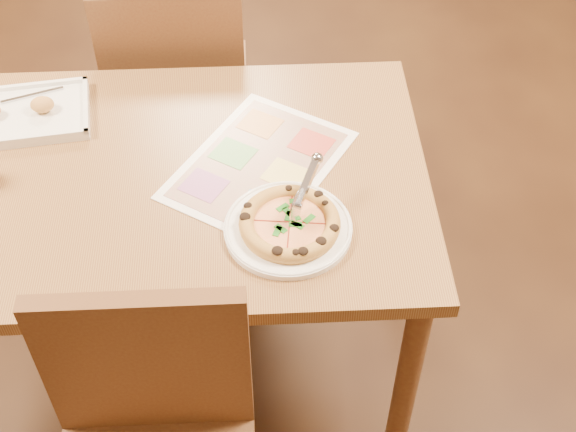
{
  "coord_description": "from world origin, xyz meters",
  "views": [
    {
      "loc": [
        0.24,
        -1.4,
        2.07
      ],
      "look_at": [
        0.3,
        -0.2,
        0.77
      ],
      "focal_mm": 50.0,
      "sensor_mm": 36.0,
      "label": 1
    }
  ],
  "objects_px": {
    "chair_far": "(177,74)",
    "appetizer_tray": "(23,115)",
    "menu": "(259,164)",
    "pizza": "(290,223)",
    "pizza_cutter": "(304,190)",
    "dining_table": "(164,199)",
    "plate": "(288,229)"
  },
  "relations": [
    {
      "from": "appetizer_tray",
      "to": "pizza_cutter",
      "type": "bearing_deg",
      "value": -28.35
    },
    {
      "from": "pizza",
      "to": "appetizer_tray",
      "type": "relative_size",
      "value": 0.64
    },
    {
      "from": "menu",
      "to": "pizza_cutter",
      "type": "bearing_deg",
      "value": -60.84
    },
    {
      "from": "pizza_cutter",
      "to": "appetizer_tray",
      "type": "relative_size",
      "value": 0.42
    },
    {
      "from": "pizza_cutter",
      "to": "menu",
      "type": "height_order",
      "value": "pizza_cutter"
    },
    {
      "from": "chair_far",
      "to": "pizza_cutter",
      "type": "bearing_deg",
      "value": 114.19
    },
    {
      "from": "menu",
      "to": "chair_far",
      "type": "bearing_deg",
      "value": 112.61
    },
    {
      "from": "pizza",
      "to": "menu",
      "type": "distance_m",
      "value": 0.23
    },
    {
      "from": "pizza",
      "to": "plate",
      "type": "bearing_deg",
      "value": 159.25
    },
    {
      "from": "plate",
      "to": "pizza",
      "type": "xyz_separation_m",
      "value": [
        0.0,
        -0.0,
        0.02
      ]
    },
    {
      "from": "pizza_cutter",
      "to": "menu",
      "type": "distance_m",
      "value": 0.22
    },
    {
      "from": "plate",
      "to": "pizza_cutter",
      "type": "height_order",
      "value": "pizza_cutter"
    },
    {
      "from": "plate",
      "to": "appetizer_tray",
      "type": "bearing_deg",
      "value": 147.5
    },
    {
      "from": "dining_table",
      "to": "chair_far",
      "type": "distance_m",
      "value": 0.61
    },
    {
      "from": "plate",
      "to": "menu",
      "type": "xyz_separation_m",
      "value": [
        -0.06,
        0.22,
        -0.01
      ]
    },
    {
      "from": "chair_far",
      "to": "pizza_cutter",
      "type": "relative_size",
      "value": 3.17
    },
    {
      "from": "pizza_cutter",
      "to": "appetizer_tray",
      "type": "height_order",
      "value": "pizza_cutter"
    },
    {
      "from": "plate",
      "to": "pizza_cutter",
      "type": "xyz_separation_m",
      "value": [
        0.04,
        0.04,
        0.08
      ]
    },
    {
      "from": "menu",
      "to": "plate",
      "type": "bearing_deg",
      "value": -74.7
    },
    {
      "from": "plate",
      "to": "pizza_cutter",
      "type": "distance_m",
      "value": 0.1
    },
    {
      "from": "pizza",
      "to": "pizza_cutter",
      "type": "relative_size",
      "value": 1.55
    },
    {
      "from": "dining_table",
      "to": "pizza_cutter",
      "type": "height_order",
      "value": "pizza_cutter"
    },
    {
      "from": "chair_far",
      "to": "menu",
      "type": "bearing_deg",
      "value": 112.61
    },
    {
      "from": "pizza",
      "to": "pizza_cutter",
      "type": "distance_m",
      "value": 0.08
    },
    {
      "from": "dining_table",
      "to": "chair_far",
      "type": "bearing_deg",
      "value": 90.0
    },
    {
      "from": "chair_far",
      "to": "appetizer_tray",
      "type": "xyz_separation_m",
      "value": [
        -0.36,
        -0.38,
        0.17
      ]
    },
    {
      "from": "chair_far",
      "to": "plate",
      "type": "height_order",
      "value": "chair_far"
    },
    {
      "from": "pizza_cutter",
      "to": "menu",
      "type": "bearing_deg",
      "value": 55.0
    },
    {
      "from": "plate",
      "to": "appetizer_tray",
      "type": "relative_size",
      "value": 0.82
    },
    {
      "from": "appetizer_tray",
      "to": "menu",
      "type": "xyz_separation_m",
      "value": [
        0.6,
        -0.2,
        -0.01
      ]
    },
    {
      "from": "dining_table",
      "to": "plate",
      "type": "distance_m",
      "value": 0.37
    },
    {
      "from": "chair_far",
      "to": "dining_table",
      "type": "bearing_deg",
      "value": 90.0
    }
  ]
}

